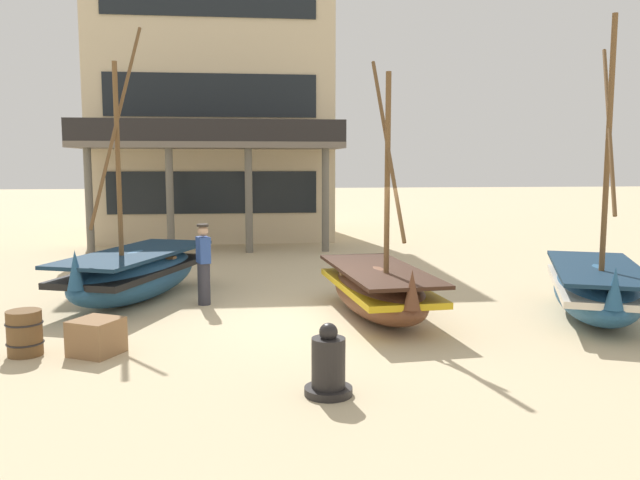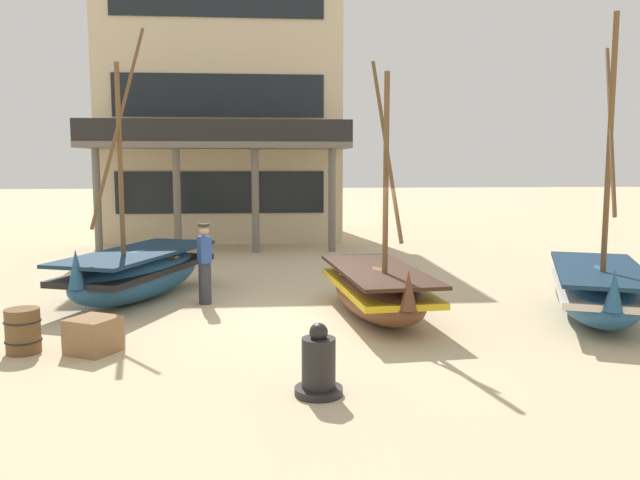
# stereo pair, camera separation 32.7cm
# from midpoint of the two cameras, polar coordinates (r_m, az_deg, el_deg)

# --- Properties ---
(ground_plane) EXTENTS (120.00, 120.00, 0.00)m
(ground_plane) POSITION_cam_midpoint_polar(r_m,az_deg,el_deg) (12.15, -0.24, -7.14)
(ground_plane) COLOR #CCB78E
(fishing_boat_near_left) EXTENTS (1.81, 4.07, 4.86)m
(fishing_boat_near_left) POSITION_cam_midpoint_polar(r_m,az_deg,el_deg) (12.40, 4.43, -4.37)
(fishing_boat_near_left) COLOR brown
(fishing_boat_near_left) RESTS_ON ground
(fishing_boat_centre_large) EXTENTS (3.03, 4.70, 5.79)m
(fishing_boat_centre_large) POSITION_cam_midpoint_polar(r_m,az_deg,el_deg) (14.42, -16.60, -2.80)
(fishing_boat_centre_large) COLOR #23517A
(fishing_boat_centre_large) RESTS_ON ground
(fishing_boat_far_right) EXTENTS (2.98, 4.43, 5.52)m
(fishing_boat_far_right) POSITION_cam_midpoint_polar(r_m,az_deg,el_deg) (13.31, 22.59, -3.96)
(fishing_boat_far_right) COLOR #23517A
(fishing_boat_far_right) RESTS_ON ground
(fisherman_by_hull) EXTENTS (0.33, 0.41, 1.68)m
(fisherman_by_hull) POSITION_cam_midpoint_polar(r_m,az_deg,el_deg) (13.56, -10.93, -2.19)
(fisherman_by_hull) COLOR #33333D
(fisherman_by_hull) RESTS_ON ground
(capstan_winch) EXTENTS (0.62, 0.62, 0.94)m
(capstan_winch) POSITION_cam_midpoint_polar(r_m,az_deg,el_deg) (8.35, -0.40, -11.13)
(capstan_winch) COLOR black
(capstan_winch) RESTS_ON ground
(wooden_barrel) EXTENTS (0.56, 0.56, 0.70)m
(wooden_barrel) POSITION_cam_midpoint_polar(r_m,az_deg,el_deg) (11.03, -25.43, -7.43)
(wooden_barrel) COLOR brown
(wooden_barrel) RESTS_ON ground
(cargo_crate) EXTENTS (0.90, 0.90, 0.55)m
(cargo_crate) POSITION_cam_midpoint_polar(r_m,az_deg,el_deg) (10.68, -19.99, -8.04)
(cargo_crate) COLOR olive
(cargo_crate) RESTS_ON ground
(harbor_building_main) EXTENTS (9.10, 9.32, 10.45)m
(harbor_building_main) POSITION_cam_midpoint_polar(r_m,az_deg,el_deg) (26.55, -9.58, 11.75)
(harbor_building_main) COLOR beige
(harbor_building_main) RESTS_ON ground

